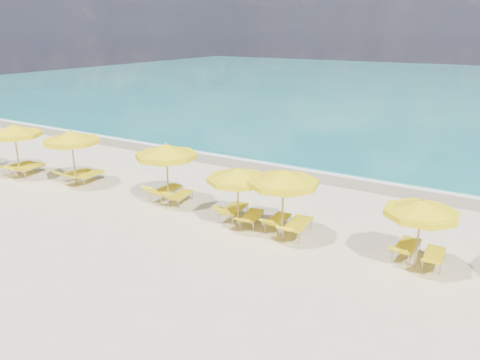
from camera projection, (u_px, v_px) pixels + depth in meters
The scene contains 23 objects.
ground_plane at pixel (219, 220), 17.74m from camera, with size 120.00×120.00×0.00m, color beige.
ocean at pixel (440, 88), 56.63m from camera, with size 120.00×80.00×0.30m, color #136F6D.
wet_sand_band at pixel (301, 172), 23.73m from camera, with size 120.00×2.60×0.01m, color tan.
foam_line at pixel (307, 168), 24.38m from camera, with size 120.00×1.20×0.03m, color white.
whitecap_near at pixel (280, 127), 34.49m from camera, with size 14.00×0.36×0.05m, color white.
umbrella_1 at pixel (14, 131), 22.48m from camera, with size 2.78×2.78×2.62m.
umbrella_2 at pixel (71, 138), 21.19m from camera, with size 2.99×2.99×2.60m.
umbrella_3 at pixel (166, 152), 18.89m from camera, with size 3.03×3.03×2.57m.
umbrella_4 at pixel (238, 175), 16.60m from camera, with size 2.63×2.63×2.31m.
umbrella_5 at pixel (283, 178), 15.77m from camera, with size 2.83×2.83×2.49m.
umbrella_6 at pixel (422, 209), 13.69m from camera, with size 2.81×2.81×2.25m.
lounger_1_left at pixel (18, 169), 23.43m from camera, with size 0.89×2.05×0.77m.
lounger_1_right at pixel (30, 171), 23.13m from camera, with size 0.93×2.06×0.73m.
lounger_2_left at pixel (76, 175), 22.46m from camera, with size 0.91×1.84×0.66m.
lounger_2_right at pixel (89, 178), 22.00m from camera, with size 0.74×2.02×0.71m.
lounger_3_left at pixel (165, 194), 19.87m from camera, with size 0.68×1.94×0.91m.
lounger_3_right at pixel (180, 199), 19.40m from camera, with size 0.83×1.74×0.80m.
lounger_4_left at pixel (233, 213), 17.82m from camera, with size 0.82×1.91×0.89m.
lounger_4_right at pixel (251, 220), 17.25m from camera, with size 0.93×1.86×0.69m.
lounger_5_left at pixel (277, 223), 16.97m from camera, with size 0.63×1.72×0.73m.
lounger_5_right at pixel (297, 229), 16.40m from camera, with size 0.82×2.09×0.80m.
lounger_6_left at pixel (406, 250), 14.86m from camera, with size 0.71×1.86×0.76m.
lounger_6_right at pixel (434, 260), 14.30m from camera, with size 0.66×1.78×0.67m.
Camera 1 is at (9.24, -13.55, 6.97)m, focal length 35.00 mm.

